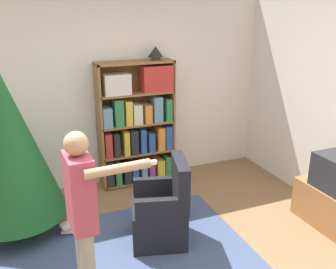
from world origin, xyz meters
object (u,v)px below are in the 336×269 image
object	(u,v)px
armchair	(162,213)
standing_person	(83,211)
table_lamp	(156,52)
christmas_tree	(8,146)
bookshelf	(137,125)

from	to	relation	value
armchair	standing_person	xyz separation A→B (m)	(-0.91, -0.68, 0.60)
armchair	standing_person	distance (m)	1.28
armchair	table_lamp	size ratio (longest dim) A/B	4.60
christmas_tree	table_lamp	size ratio (longest dim) A/B	9.49
bookshelf	armchair	distance (m)	1.55
bookshelf	christmas_tree	bearing A→B (deg)	-157.02
armchair	table_lamp	bearing A→B (deg)	177.07
bookshelf	table_lamp	world-z (taller)	table_lamp
bookshelf	armchair	size ratio (longest dim) A/B	1.87
christmas_tree	table_lamp	distance (m)	2.18
christmas_tree	table_lamp	world-z (taller)	same
armchair	standing_person	size ratio (longest dim) A/B	0.59
table_lamp	bookshelf	bearing A→B (deg)	-177.49
christmas_tree	armchair	distance (m)	1.75
standing_person	table_lamp	world-z (taller)	table_lamp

